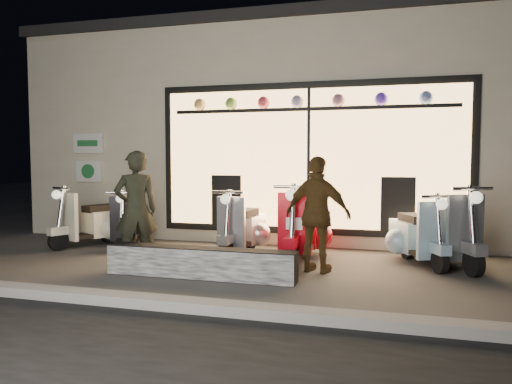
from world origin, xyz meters
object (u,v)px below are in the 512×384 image
Objects in this scene: graffiti_barrier at (200,263)px; man at (136,209)px; scooter_red at (303,229)px; scooter_silver at (244,228)px; woman at (318,215)px.

graffiti_barrier is 1.33m from man.
man reaches higher than scooter_red.
scooter_silver is (0.04, 1.80, 0.21)m from graffiti_barrier.
woman is at bearing -67.56° from scooter_red.
graffiti_barrier is 1.71m from woman.
graffiti_barrier is at bearing 125.83° from man.
graffiti_barrier is 1.53× the size of man.
scooter_red is at bearing 58.47° from graffiti_barrier.
scooter_red is 1.10m from woman.
scooter_silver is 0.90× the size of woman.
scooter_silver is at bearing -24.14° from woman.
woman reaches higher than graffiti_barrier.
graffiti_barrier is 1.78× the size of scooter_silver.
man is at bearing 22.49° from woman.
scooter_red reaches higher than graffiti_barrier.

